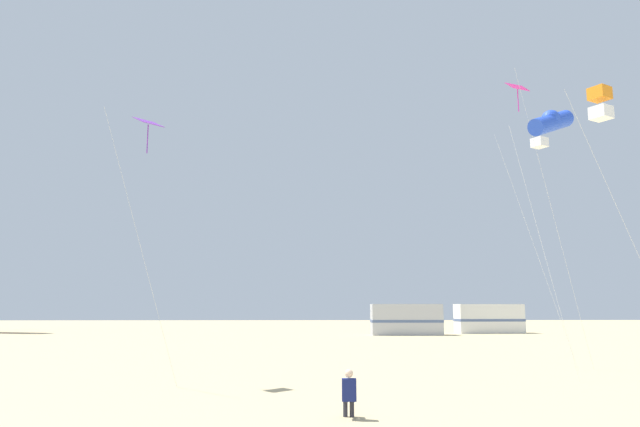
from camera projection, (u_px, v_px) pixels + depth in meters
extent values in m
cube|color=navy|center=(349.00, 390.00, 13.82)|extent=(0.35, 0.23, 0.52)
sphere|color=beige|center=(349.00, 373.00, 13.88)|extent=(0.20, 0.20, 0.20)
cylinder|color=#2D2D38|center=(352.00, 399.00, 13.96)|extent=(0.14, 0.36, 0.13)
cylinder|color=#2D2D38|center=(352.00, 408.00, 14.08)|extent=(0.11, 0.11, 0.42)
cylinder|color=#2D2D38|center=(346.00, 399.00, 13.96)|extent=(0.14, 0.36, 0.13)
cylinder|color=#2D2D38|center=(345.00, 408.00, 14.08)|extent=(0.11, 0.11, 0.42)
cylinder|color=silver|center=(140.00, 244.00, 19.54)|extent=(2.75, 0.59, 9.43)
cube|color=purple|center=(148.00, 122.00, 21.62)|extent=(1.22, 1.22, 0.40)
cylinder|color=purple|center=(148.00, 139.00, 21.52)|extent=(0.04, 0.04, 1.10)
cylinder|color=silver|center=(542.00, 243.00, 22.23)|extent=(1.34, 1.96, 10.05)
cylinder|color=blue|center=(551.00, 123.00, 23.70)|extent=(2.45, 1.99, 1.48)
sphere|color=blue|center=(551.00, 119.00, 23.73)|extent=(0.76, 0.76, 0.76)
cylinder|color=silver|center=(630.00, 235.00, 17.82)|extent=(3.20, 0.57, 9.61)
cube|color=orange|center=(600.00, 94.00, 20.21)|extent=(0.82, 0.82, 0.44)
cube|color=white|center=(601.00, 113.00, 20.10)|extent=(0.82, 0.82, 0.44)
cylinder|color=silver|center=(554.00, 217.00, 24.57)|extent=(3.16, 1.28, 12.77)
cube|color=#D826A5|center=(517.00, 87.00, 27.11)|extent=(1.22, 1.22, 0.40)
cylinder|color=#D826A5|center=(518.00, 100.00, 27.01)|extent=(0.04, 0.04, 1.10)
cylinder|color=silver|center=(534.00, 244.00, 25.67)|extent=(2.34, 2.09, 10.68)
cube|color=#1EB2D1|center=(539.00, 129.00, 27.74)|extent=(0.82, 0.82, 0.44)
cube|color=white|center=(540.00, 143.00, 27.63)|extent=(0.82, 0.82, 0.44)
cube|color=#B7BABF|center=(406.00, 319.00, 53.20)|extent=(6.45, 2.45, 2.80)
cube|color=#4C608C|center=(406.00, 321.00, 53.18)|extent=(6.49, 2.49, 0.24)
cube|color=white|center=(489.00, 319.00, 56.81)|extent=(6.52, 2.65, 2.80)
cube|color=#4C608C|center=(489.00, 320.00, 56.78)|extent=(6.56, 2.70, 0.24)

